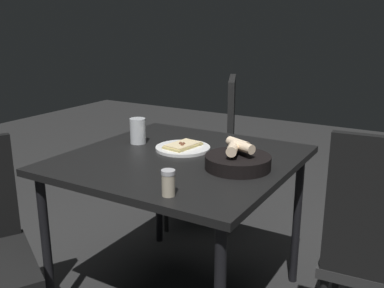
# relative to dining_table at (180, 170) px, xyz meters

# --- Properties ---
(dining_table) EXTENTS (0.95, 0.96, 0.72)m
(dining_table) POSITION_rel_dining_table_xyz_m (0.00, 0.00, 0.00)
(dining_table) COLOR black
(dining_table) RESTS_ON ground
(pizza_plate) EXTENTS (0.25, 0.25, 0.04)m
(pizza_plate) POSITION_rel_dining_table_xyz_m (-0.05, 0.10, 0.08)
(pizza_plate) COLOR white
(pizza_plate) RESTS_ON dining_table
(bread_basket) EXTENTS (0.27, 0.27, 0.11)m
(bread_basket) POSITION_rel_dining_table_xyz_m (0.29, -0.02, 0.10)
(bread_basket) COLOR black
(bread_basket) RESTS_ON dining_table
(beer_glass) EXTENTS (0.08, 0.08, 0.12)m
(beer_glass) POSITION_rel_dining_table_xyz_m (-0.29, 0.08, 0.12)
(beer_glass) COLOR silver
(beer_glass) RESTS_ON dining_table
(pepper_shaker) EXTENTS (0.05, 0.05, 0.09)m
(pepper_shaker) POSITION_rel_dining_table_xyz_m (0.20, -0.39, 0.11)
(pepper_shaker) COLOR #BFB299
(pepper_shaker) RESTS_ON dining_table
(chair_spare) EXTENTS (0.58, 0.58, 0.96)m
(chair_spare) POSITION_rel_dining_table_xyz_m (-0.27, 0.83, -0.11)
(chair_spare) COLOR #292929
(chair_spare) RESTS_ON ground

